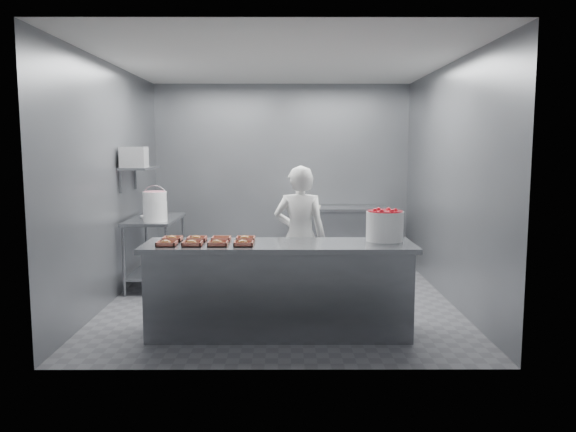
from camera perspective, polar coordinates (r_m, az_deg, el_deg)
The scene contains 24 objects.
floor at distance 6.91m, azimuth -0.76°, elevation -8.24°, with size 4.50×4.50×0.00m, color #4C4C51.
ceiling at distance 6.74m, azimuth -0.80°, elevation 15.39°, with size 4.50×4.50×0.00m, color white.
wall_back at distance 8.93m, azimuth -0.63°, elevation 4.32°, with size 4.00×0.04×2.80m, color slate.
wall_left at distance 7.00m, azimuth -17.42°, elevation 3.27°, with size 0.04×4.50×2.80m, color slate.
wall_right at distance 6.95m, azimuth 15.96°, elevation 3.30°, with size 0.04×4.50×2.80m, color slate.
service_counter at distance 5.49m, azimuth -0.92°, elevation -7.37°, with size 2.60×0.70×0.90m.
prep_table at distance 7.57m, azimuth -13.32°, elevation -2.49°, with size 0.60×1.20×0.90m.
back_counter at distance 8.72m, azimuth 5.29°, elevation -2.03°, with size 1.50×0.60×0.90m.
wall_shelf at distance 7.52m, azimuth -14.79°, elevation 4.74°, with size 0.35×0.90×0.03m, color slate.
tray_0 at distance 5.38m, azimuth -12.24°, elevation -2.71°, with size 0.19×0.18×0.06m.
tray_1 at distance 5.34m, azimuth -9.71°, elevation -2.74°, with size 0.19×0.18×0.06m.
tray_2 at distance 5.30m, azimuth -7.15°, elevation -2.75°, with size 0.19×0.18×0.06m.
tray_3 at distance 5.28m, azimuth -4.56°, elevation -2.76°, with size 0.19×0.18×0.06m.
tray_4 at distance 5.64m, azimuth -11.68°, elevation -2.26°, with size 0.19×0.18×0.06m.
tray_5 at distance 5.60m, azimuth -9.26°, elevation -2.28°, with size 0.19×0.18×0.06m.
tray_6 at distance 5.56m, azimuth -6.79°, elevation -2.32°, with size 0.19×0.18×0.04m.
tray_7 at distance 5.54m, azimuth -4.35°, elevation -2.30°, with size 0.19×0.18×0.06m.
worker at distance 6.37m, azimuth 1.22°, elevation -2.12°, with size 0.59×0.39×1.61m, color white.
strawberry_tub at distance 5.59m, azimuth 9.80°, elevation -0.88°, with size 0.36×0.36×0.30m.
glaze_bucket at distance 7.15m, azimuth -13.36°, elevation 1.03°, with size 0.31×0.29×0.45m.
bucket_lid at distance 7.58m, azimuth -13.55°, elevation -0.05°, with size 0.33×0.33×0.03m, color white.
rag at distance 7.79m, azimuth -13.39°, elevation 0.13°, with size 0.15×0.13×0.02m, color #CCB28C.
appliance at distance 7.25m, azimuth -15.37°, elevation 5.78°, with size 0.30×0.34×0.26m, color gray.
paper_stack at distance 8.62m, azimuth 2.19°, elevation 1.01°, with size 0.30×0.22×0.04m, color silver.
Camera 1 is at (0.07, -6.67, 1.81)m, focal length 35.00 mm.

